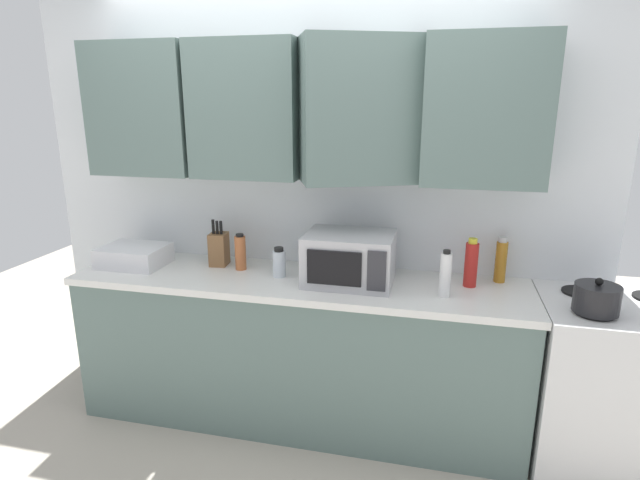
% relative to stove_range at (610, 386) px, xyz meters
% --- Properties ---
extents(wall_back_with_cabinets, '(3.46, 0.54, 2.60)m').
position_rel_stove_range_xyz_m(wall_back_with_cabinets, '(-1.68, 0.25, 1.13)').
color(wall_back_with_cabinets, white).
rests_on(wall_back_with_cabinets, ground_plane).
extents(counter_run, '(2.59, 0.63, 0.90)m').
position_rel_stove_range_xyz_m(counter_run, '(-1.68, 0.02, -0.00)').
color(counter_run, slate).
rests_on(counter_run, ground_plane).
extents(stove_range, '(0.76, 0.64, 0.91)m').
position_rel_stove_range_xyz_m(stove_range, '(0.00, 0.00, 0.00)').
color(stove_range, silver).
rests_on(stove_range, ground_plane).
extents(kettle, '(0.21, 0.21, 0.17)m').
position_rel_stove_range_xyz_m(kettle, '(-0.17, -0.14, 0.53)').
color(kettle, black).
rests_on(kettle, stove_range).
extents(microwave, '(0.48, 0.37, 0.28)m').
position_rel_stove_range_xyz_m(microwave, '(-1.38, 0.02, 0.59)').
color(microwave, '#B7B7BC').
rests_on(microwave, counter_run).
extents(dish_rack, '(0.38, 0.30, 0.12)m').
position_rel_stove_range_xyz_m(dish_rack, '(-2.72, 0.02, 0.51)').
color(dish_rack, silver).
rests_on(dish_rack, counter_run).
extents(knife_block, '(0.11, 0.13, 0.29)m').
position_rel_stove_range_xyz_m(knife_block, '(-2.21, 0.14, 0.55)').
color(knife_block, brown).
rests_on(knife_block, counter_run).
extents(bottle_amber_vinegar, '(0.06, 0.06, 0.26)m').
position_rel_stove_range_xyz_m(bottle_amber_vinegar, '(-0.57, 0.23, 0.57)').
color(bottle_amber_vinegar, '#AD701E').
rests_on(bottle_amber_vinegar, counter_run).
extents(bottle_clear_tall, '(0.07, 0.07, 0.17)m').
position_rel_stove_range_xyz_m(bottle_clear_tall, '(-1.79, 0.02, 0.53)').
color(bottle_clear_tall, silver).
rests_on(bottle_clear_tall, counter_run).
extents(bottle_white_jar, '(0.06, 0.06, 0.25)m').
position_rel_stove_range_xyz_m(bottle_white_jar, '(-0.87, -0.07, 0.57)').
color(bottle_white_jar, white).
rests_on(bottle_white_jar, counter_run).
extents(bottle_spice_jar, '(0.07, 0.07, 0.22)m').
position_rel_stove_range_xyz_m(bottle_spice_jar, '(-2.05, 0.09, 0.55)').
color(bottle_spice_jar, '#BC6638').
rests_on(bottle_spice_jar, counter_run).
extents(bottle_red_sauce, '(0.07, 0.07, 0.27)m').
position_rel_stove_range_xyz_m(bottle_red_sauce, '(-0.73, 0.11, 0.58)').
color(bottle_red_sauce, red).
rests_on(bottle_red_sauce, counter_run).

